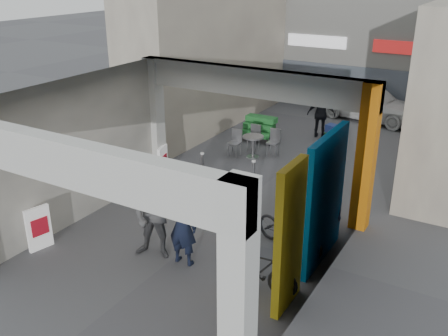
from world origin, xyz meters
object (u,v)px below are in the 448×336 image
Objects in this scene: man_with_dog at (182,226)px; bicycle_rear at (259,270)px; bicycle_front at (290,230)px; produce_stand at (259,132)px; man_crates at (321,114)px; man_back_turned at (154,215)px; man_elderly at (326,202)px; border_collie at (237,231)px; cafe_set at (254,145)px; white_van at (369,102)px.

man_with_dog is 1.86m from bicycle_rear.
produce_stand is at bearing 48.94° from bicycle_front.
bicycle_rear is at bearing 89.59° from man_crates.
bicycle_rear is at bearing -159.12° from bicycle_front.
man_back_turned is 1.16× the size of man_elderly.
border_collie is 0.43× the size of man_crates.
man_crates is 7.99m from bicycle_front.
man_back_turned is 1.15× the size of man_crates.
man_crates is at bearing 41.05° from produce_stand.
man_crates is at bearing -89.86° from man_with_dog.
man_crates is at bearing 73.37° from man_back_turned.
man_crates is at bearing 82.32° from border_collie.
man_elderly is at bearing -13.13° from bicycle_rear.
produce_stand reaches higher than cafe_set.
bicycle_rear is (1.23, -1.37, 0.17)m from border_collie.
border_collie is 0.17× the size of white_van.
man_back_turned reaches higher than produce_stand.
cafe_set is 3.12m from man_crates.
man_back_turned is (-1.23, -1.36, 0.69)m from border_collie.
bicycle_rear is at bearing -63.09° from border_collie.
man_elderly is 2.74m from bicycle_rear.
white_van is at bearing -119.72° from man_crates.
cafe_set is at bearing 83.74° from man_back_turned.
cafe_set is at bearing -77.89° from man_with_dog.
border_collie is 1.96m from man_back_turned.
bicycle_front is at bearing -110.72° from man_elderly.
bicycle_front is (-0.46, -0.96, -0.38)m from man_elderly.
man_with_dog is 1.02× the size of man_crates.
cafe_set is at bearing 98.65° from border_collie.
man_back_turned reaches higher than bicycle_front.
man_elderly is 1.00× the size of man_crates.
produce_stand is 0.31× the size of white_van.
man_back_turned is 3.87m from man_elderly.
border_collie is (2.72, -6.51, -0.06)m from produce_stand.
white_van is (-0.15, 11.12, 0.44)m from border_collie.
white_van is (2.14, 5.88, 0.42)m from cafe_set.
man_crates reaches higher than bicycle_rear.
man_crates reaches higher than man_elderly.
man_with_dog is at bearing -125.06° from man_elderly.
bicycle_front is 0.42× the size of white_van.
produce_stand is 0.78× the size of man_elderly.
man_back_turned reaches higher than bicycle_rear.
man_with_dog reaches higher than bicycle_front.
white_van is (-1.38, 12.50, 0.27)m from bicycle_rear.
cafe_set is 0.81× the size of bicycle_front.
man_back_turned reaches higher than cafe_set.
white_van is at bearing 59.78° from produce_stand.
man_back_turned is 12.53m from white_van.
border_collie is at bearing 83.38° from man_crates.
man_with_dog is 0.98× the size of bicycle_front.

